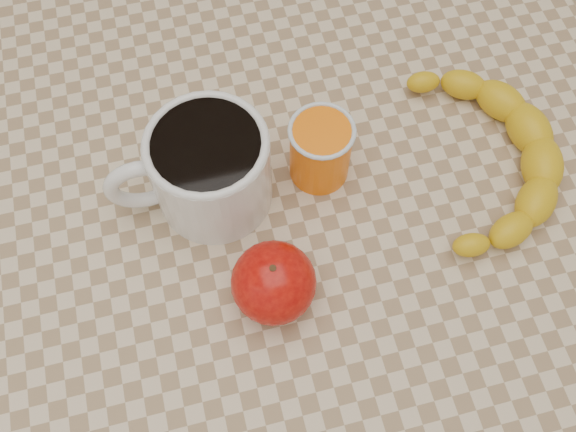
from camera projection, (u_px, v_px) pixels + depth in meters
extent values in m
plane|color=tan|center=(288.00, 381.00, 1.31)|extent=(3.00, 3.00, 0.00)
cube|color=beige|center=(288.00, 233.00, 0.65)|extent=(0.80, 0.80, 0.04)
cube|color=olive|center=(288.00, 252.00, 0.70)|extent=(0.74, 0.74, 0.06)
cylinder|color=olive|center=(40.00, 189.00, 1.10)|extent=(0.05, 0.05, 0.71)
cylinder|color=olive|center=(426.00, 106.00, 1.17)|extent=(0.05, 0.05, 0.71)
cylinder|color=white|center=(211.00, 170.00, 0.61)|extent=(0.11, 0.11, 0.09)
cylinder|color=black|center=(206.00, 146.00, 0.57)|extent=(0.10, 0.10, 0.01)
torus|color=white|center=(206.00, 144.00, 0.56)|extent=(0.11, 0.11, 0.01)
torus|color=white|center=(142.00, 185.00, 0.60)|extent=(0.07, 0.02, 0.07)
cylinder|color=orange|center=(320.00, 151.00, 0.63)|extent=(0.06, 0.06, 0.07)
torus|color=silver|center=(322.00, 130.00, 0.59)|extent=(0.06, 0.06, 0.00)
ellipsoid|color=#890404|center=(274.00, 283.00, 0.57)|extent=(0.08, 0.08, 0.07)
cylinder|color=#382311|center=(273.00, 270.00, 0.54)|extent=(0.01, 0.01, 0.01)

